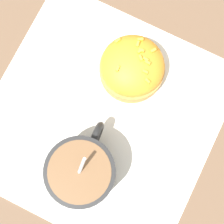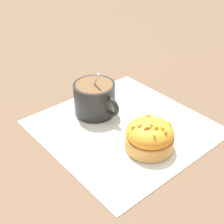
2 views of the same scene
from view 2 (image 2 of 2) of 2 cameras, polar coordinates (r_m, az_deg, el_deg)
The scene contains 4 objects.
ground_plane at distance 0.61m, azimuth 2.08°, elevation -2.80°, with size 3.00×3.00×0.00m, color brown.
paper_napkin at distance 0.61m, azimuth 2.08°, elevation -2.68°, with size 0.31×0.31×0.00m.
coffee_cup at distance 0.63m, azimuth -3.12°, elevation 2.70°, with size 0.11×0.08×0.09m.
frosted_pastry at distance 0.54m, azimuth 6.87°, elevation -4.36°, with size 0.09×0.09×0.06m.
Camera 2 is at (0.36, -0.32, 0.36)m, focal length 50.00 mm.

